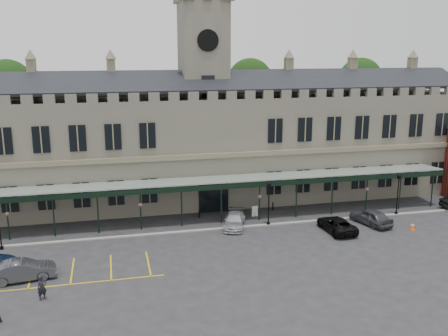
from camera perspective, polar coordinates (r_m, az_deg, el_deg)
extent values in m
plane|color=#262628|center=(44.14, 1.80, -9.38)|extent=(140.00, 140.00, 0.00)
cube|color=#5C584C|center=(57.38, -2.28, 2.26)|extent=(60.00, 10.00, 12.00)
cube|color=brown|center=(52.37, -1.20, 1.40)|extent=(60.00, 0.35, 0.50)
cube|color=black|center=(53.95, -1.84, 9.91)|extent=(60.00, 4.77, 2.20)
cube|color=black|center=(58.85, -2.82, 10.19)|extent=(60.00, 4.77, 2.20)
cube|color=black|center=(53.50, -1.20, -3.09)|extent=(3.20, 0.18, 3.80)
cube|color=#5C584C|center=(56.63, -2.32, 7.23)|extent=(5.00, 5.00, 22.00)
cylinder|color=silver|center=(53.79, -1.86, 14.37)|extent=(2.20, 0.12, 2.20)
cylinder|color=black|center=(53.73, -1.85, 14.37)|extent=(2.30, 0.04, 2.30)
cube|color=black|center=(53.94, -1.82, 9.06)|extent=(1.40, 0.12, 2.80)
cube|color=#8C9E93|center=(51.12, -0.77, -1.31)|extent=(50.00, 4.00, 0.40)
cube|color=black|center=(49.30, -0.27, -2.17)|extent=(50.00, 0.18, 0.50)
cube|color=gray|center=(49.08, 0.13, -6.89)|extent=(60.00, 0.40, 0.12)
cylinder|color=#332314|center=(66.23, -22.91, 2.71)|extent=(0.70, 0.70, 12.00)
sphere|color=black|center=(65.42, -23.47, 8.74)|extent=(6.00, 6.00, 6.00)
cylinder|color=#332314|center=(67.84, 2.93, 3.99)|extent=(0.70, 0.70, 12.00)
sphere|color=black|center=(67.05, 3.00, 9.90)|extent=(6.00, 6.00, 6.00)
cylinder|color=#332314|center=(73.85, 14.98, 4.32)|extent=(0.70, 0.70, 12.00)
sphere|color=black|center=(73.13, 15.32, 9.74)|extent=(6.00, 6.00, 6.00)
cylinder|color=black|center=(48.37, -24.07, -8.33)|extent=(0.33, 0.33, 0.27)
cylinder|color=black|center=(47.81, -24.26, -6.46)|extent=(0.11, 0.11, 3.62)
cylinder|color=black|center=(50.21, 5.08, -6.36)|extent=(0.36, 0.36, 0.30)
cylinder|color=black|center=(49.61, 5.13, -4.35)|extent=(0.12, 0.12, 4.00)
cube|color=black|center=(49.00, 5.18, -1.96)|extent=(0.28, 0.28, 0.40)
cone|color=black|center=(48.91, 5.19, -1.56)|extent=(0.44, 0.44, 0.30)
cylinder|color=black|center=(56.16, 19.07, -4.91)|extent=(0.36, 0.36, 0.30)
cylinder|color=black|center=(55.63, 19.21, -3.12)|extent=(0.12, 0.12, 3.96)
cube|color=black|center=(55.09, 19.38, -0.99)|extent=(0.28, 0.28, 0.40)
cone|color=black|center=(55.01, 19.41, -0.64)|extent=(0.44, 0.44, 0.30)
cube|color=#F45407|center=(52.06, 20.70, -6.63)|extent=(0.42, 0.42, 0.04)
cone|color=#F45407|center=(51.94, 20.73, -6.26)|extent=(0.48, 0.48, 0.77)
cylinder|color=silver|center=(51.90, 20.74, -6.14)|extent=(0.32, 0.32, 0.11)
cylinder|color=black|center=(52.65, 3.54, -5.29)|extent=(0.06, 0.06, 0.47)
cube|color=silver|center=(52.55, 3.55, -4.95)|extent=(0.66, 0.07, 1.12)
cylinder|color=black|center=(52.09, -2.83, -5.28)|extent=(0.15, 0.15, 0.82)
cylinder|color=black|center=(54.73, 5.61, -4.37)|extent=(0.15, 0.15, 0.87)
imported|color=#0D1C3B|center=(42.76, -23.70, -10.14)|extent=(5.24, 3.86, 1.66)
imported|color=#3B3D43|center=(41.44, -22.01, -10.79)|extent=(5.04, 2.40, 1.60)
imported|color=#A8AAB0|center=(49.35, 1.20, -6.01)|extent=(3.37, 5.07, 1.36)
imported|color=black|center=(49.41, 12.74, -6.31)|extent=(2.54, 5.11, 1.39)
imported|color=#3B3D43|center=(52.17, 16.43, -5.35)|extent=(3.06, 5.06, 1.61)
imported|color=black|center=(37.93, -20.09, -12.72)|extent=(0.79, 0.68, 1.82)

